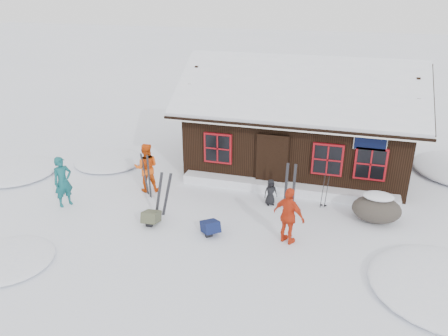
# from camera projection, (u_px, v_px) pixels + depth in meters

# --- Properties ---
(ground) EXTENTS (120.00, 120.00, 0.00)m
(ground) POSITION_uv_depth(u_px,v_px,m) (229.00, 217.00, 13.92)
(ground) COLOR white
(ground) RESTS_ON ground
(mountain_hut) EXTENTS (8.90, 6.09, 4.42)m
(mountain_hut) POSITION_uv_depth(u_px,v_px,m) (299.00, 128.00, 17.31)
(mountain_hut) COLOR black
(mountain_hut) RESTS_ON ground
(snow_drift) EXTENTS (7.60, 0.60, 0.35)m
(snow_drift) POSITION_uv_depth(u_px,v_px,m) (287.00, 188.00, 15.45)
(snow_drift) COLOR white
(snow_drift) RESTS_ON ground
(snow_mounds) EXTENTS (20.60, 13.20, 0.48)m
(snow_mounds) POSITION_uv_depth(u_px,v_px,m) (289.00, 198.00, 15.14)
(snow_mounds) COLOR white
(snow_mounds) RESTS_ON ground
(skier_teal) EXTENTS (0.67, 0.75, 1.72)m
(skier_teal) POSITION_uv_depth(u_px,v_px,m) (63.00, 182.00, 14.34)
(skier_teal) COLOR #125357
(skier_teal) RESTS_ON ground
(skier_orange_left) EXTENTS (1.04, 0.93, 1.77)m
(skier_orange_left) POSITION_uv_depth(u_px,v_px,m) (146.00, 168.00, 15.36)
(skier_orange_left) COLOR #E75310
(skier_orange_left) RESTS_ON ground
(skier_orange_right) EXTENTS (1.08, 0.80, 1.71)m
(skier_orange_right) POSITION_uv_depth(u_px,v_px,m) (289.00, 216.00, 12.24)
(skier_orange_right) COLOR red
(skier_orange_right) RESTS_ON ground
(skier_crouched) EXTENTS (0.53, 0.47, 0.91)m
(skier_crouched) POSITION_uv_depth(u_px,v_px,m) (271.00, 192.00, 14.53)
(skier_crouched) COLOR black
(skier_crouched) RESTS_ON ground
(boulder) EXTENTS (1.49, 1.12, 0.86)m
(boulder) POSITION_uv_depth(u_px,v_px,m) (377.00, 208.00, 13.52)
(boulder) COLOR #453F37
(boulder) RESTS_ON ground
(ski_pair_left) EXTENTS (0.57, 0.36, 1.55)m
(ski_pair_left) POSITION_uv_depth(u_px,v_px,m) (163.00, 195.00, 13.69)
(ski_pair_left) COLOR black
(ski_pair_left) RESTS_ON ground
(ski_pair_mid) EXTENTS (0.46, 0.27, 1.57)m
(ski_pair_mid) POSITION_uv_depth(u_px,v_px,m) (147.00, 176.00, 15.08)
(ski_pair_mid) COLOR black
(ski_pair_mid) RESTS_ON ground
(ski_pair_right) EXTENTS (0.38, 0.05, 1.57)m
(ski_pair_right) POSITION_uv_depth(u_px,v_px,m) (290.00, 185.00, 14.37)
(ski_pair_right) COLOR black
(ski_pair_right) RESTS_ON ground
(ski_poles) EXTENTS (0.22, 0.11, 1.22)m
(ski_poles) POSITION_uv_depth(u_px,v_px,m) (325.00, 192.00, 14.29)
(ski_poles) COLOR black
(ski_poles) RESTS_ON ground
(backpack_blue) EXTENTS (0.73, 0.76, 0.33)m
(backpack_blue) POSITION_uv_depth(u_px,v_px,m) (210.00, 229.00, 12.92)
(backpack_blue) COLOR #0F1843
(backpack_blue) RESTS_ON ground
(backpack_olive) EXTENTS (0.50, 0.64, 0.33)m
(backpack_olive) POSITION_uv_depth(u_px,v_px,m) (151.00, 219.00, 13.46)
(backpack_olive) COLOR #484C36
(backpack_olive) RESTS_ON ground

